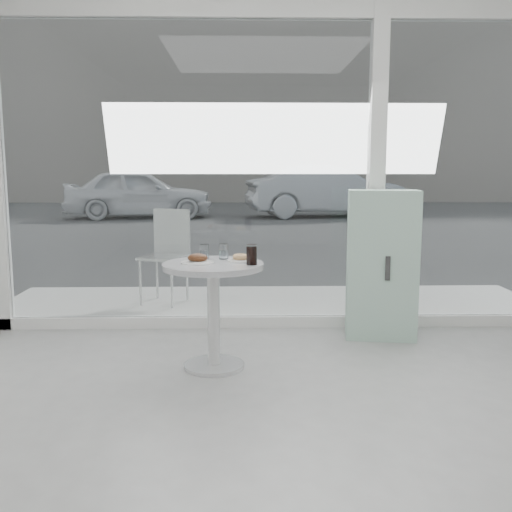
{
  "coord_description": "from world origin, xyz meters",
  "views": [
    {
      "loc": [
        -0.29,
        -2.09,
        1.42
      ],
      "look_at": [
        -0.2,
        1.7,
        0.85
      ],
      "focal_mm": 40.0,
      "sensor_mm": 36.0,
      "label": 1
    }
  ],
  "objects_px": {
    "patio_chair": "(167,250)",
    "plate_donut": "(240,259)",
    "car_silver": "(326,191)",
    "main_table": "(213,293)",
    "mint_cabinet": "(382,264)",
    "cola_glass": "(252,255)",
    "water_tumbler_a": "(204,252)",
    "car_white": "(139,193)",
    "water_tumbler_b": "(224,252)",
    "plate_fritter": "(198,260)"
  },
  "relations": [
    {
      "from": "plate_donut",
      "to": "water_tumbler_b",
      "type": "bearing_deg",
      "value": 136.69
    },
    {
      "from": "plate_fritter",
      "to": "plate_donut",
      "type": "bearing_deg",
      "value": 16.09
    },
    {
      "from": "mint_cabinet",
      "to": "cola_glass",
      "type": "height_order",
      "value": "mint_cabinet"
    },
    {
      "from": "patio_chair",
      "to": "car_silver",
      "type": "bearing_deg",
      "value": 94.0
    },
    {
      "from": "car_white",
      "to": "car_silver",
      "type": "height_order",
      "value": "car_silver"
    },
    {
      "from": "car_white",
      "to": "plate_fritter",
      "type": "bearing_deg",
      "value": -176.53
    },
    {
      "from": "main_table",
      "to": "water_tumbler_b",
      "type": "height_order",
      "value": "water_tumbler_b"
    },
    {
      "from": "water_tumbler_b",
      "to": "cola_glass",
      "type": "distance_m",
      "value": 0.34
    },
    {
      "from": "car_silver",
      "to": "cola_glass",
      "type": "relative_size",
      "value": 34.14
    },
    {
      "from": "mint_cabinet",
      "to": "water_tumbler_a",
      "type": "distance_m",
      "value": 1.58
    },
    {
      "from": "patio_chair",
      "to": "cola_glass",
      "type": "height_order",
      "value": "patio_chair"
    },
    {
      "from": "plate_donut",
      "to": "water_tumbler_b",
      "type": "height_order",
      "value": "water_tumbler_b"
    },
    {
      "from": "main_table",
      "to": "water_tumbler_b",
      "type": "relative_size",
      "value": 6.86
    },
    {
      "from": "car_white",
      "to": "mint_cabinet",
      "type": "bearing_deg",
      "value": -169.57
    },
    {
      "from": "mint_cabinet",
      "to": "water_tumbler_b",
      "type": "distance_m",
      "value": 1.46
    },
    {
      "from": "water_tumbler_b",
      "to": "water_tumbler_a",
      "type": "bearing_deg",
      "value": 172.88
    },
    {
      "from": "car_white",
      "to": "plate_fritter",
      "type": "relative_size",
      "value": 18.59
    },
    {
      "from": "water_tumbler_b",
      "to": "car_white",
      "type": "bearing_deg",
      "value": 102.71
    },
    {
      "from": "car_silver",
      "to": "plate_fritter",
      "type": "relative_size",
      "value": 20.59
    },
    {
      "from": "main_table",
      "to": "water_tumbler_a",
      "type": "height_order",
      "value": "water_tumbler_a"
    },
    {
      "from": "main_table",
      "to": "water_tumbler_a",
      "type": "xyz_separation_m",
      "value": [
        -0.07,
        0.22,
        0.27
      ]
    },
    {
      "from": "water_tumbler_a",
      "to": "car_silver",
      "type": "bearing_deg",
      "value": 77.99
    },
    {
      "from": "car_white",
      "to": "plate_fritter",
      "type": "distance_m",
      "value": 13.79
    },
    {
      "from": "plate_fritter",
      "to": "plate_donut",
      "type": "relative_size",
      "value": 1.22
    },
    {
      "from": "main_table",
      "to": "plate_fritter",
      "type": "bearing_deg",
      "value": -176.7
    },
    {
      "from": "plate_donut",
      "to": "water_tumbler_a",
      "type": "xyz_separation_m",
      "value": [
        -0.27,
        0.14,
        0.03
      ]
    },
    {
      "from": "main_table",
      "to": "plate_fritter",
      "type": "distance_m",
      "value": 0.27
    },
    {
      "from": "plate_donut",
      "to": "water_tumbler_b",
      "type": "xyz_separation_m",
      "value": [
        -0.13,
        0.12,
        0.03
      ]
    },
    {
      "from": "main_table",
      "to": "mint_cabinet",
      "type": "height_order",
      "value": "mint_cabinet"
    },
    {
      "from": "patio_chair",
      "to": "water_tumbler_b",
      "type": "height_order",
      "value": "patio_chair"
    },
    {
      "from": "car_silver",
      "to": "plate_donut",
      "type": "xyz_separation_m",
      "value": [
        -2.61,
        -13.66,
        -0.01
      ]
    },
    {
      "from": "mint_cabinet",
      "to": "plate_fritter",
      "type": "distance_m",
      "value": 1.7
    },
    {
      "from": "patio_chair",
      "to": "cola_glass",
      "type": "xyz_separation_m",
      "value": [
        0.85,
        -2.01,
        0.24
      ]
    },
    {
      "from": "patio_chair",
      "to": "plate_donut",
      "type": "relative_size",
      "value": 5.01
    },
    {
      "from": "main_table",
      "to": "car_silver",
      "type": "relative_size",
      "value": 0.16
    },
    {
      "from": "main_table",
      "to": "cola_glass",
      "type": "height_order",
      "value": "cola_glass"
    },
    {
      "from": "plate_fritter",
      "to": "cola_glass",
      "type": "distance_m",
      "value": 0.39
    },
    {
      "from": "plate_fritter",
      "to": "water_tumbler_b",
      "type": "distance_m",
      "value": 0.27
    },
    {
      "from": "car_white",
      "to": "plate_donut",
      "type": "bearing_deg",
      "value": -175.24
    },
    {
      "from": "mint_cabinet",
      "to": "plate_donut",
      "type": "xyz_separation_m",
      "value": [
        -1.2,
        -0.69,
        0.16
      ]
    },
    {
      "from": "mint_cabinet",
      "to": "car_silver",
      "type": "height_order",
      "value": "car_silver"
    },
    {
      "from": "car_silver",
      "to": "water_tumbler_a",
      "type": "relative_size",
      "value": 45.04
    },
    {
      "from": "plate_donut",
      "to": "main_table",
      "type": "bearing_deg",
      "value": -157.57
    },
    {
      "from": "mint_cabinet",
      "to": "cola_glass",
      "type": "bearing_deg",
      "value": -134.43
    },
    {
      "from": "water_tumbler_b",
      "to": "car_silver",
      "type": "bearing_deg",
      "value": 78.58
    },
    {
      "from": "main_table",
      "to": "plate_donut",
      "type": "xyz_separation_m",
      "value": [
        0.19,
        0.08,
        0.24
      ]
    },
    {
      "from": "plate_donut",
      "to": "patio_chair",
      "type": "bearing_deg",
      "value": 112.65
    },
    {
      "from": "plate_donut",
      "to": "cola_glass",
      "type": "relative_size",
      "value": 1.36
    },
    {
      "from": "mint_cabinet",
      "to": "water_tumbler_b",
      "type": "xyz_separation_m",
      "value": [
        -1.33,
        -0.57,
        0.19
      ]
    },
    {
      "from": "car_silver",
      "to": "plate_fritter",
      "type": "height_order",
      "value": "car_silver"
    }
  ]
}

